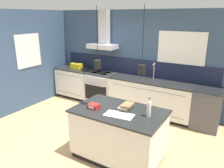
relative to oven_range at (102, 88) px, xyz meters
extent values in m
plane|color=tan|center=(0.82, -1.69, -0.46)|extent=(16.00, 16.00, 0.00)
cube|color=#354C6B|center=(0.82, 0.34, 0.84)|extent=(5.60, 0.06, 2.60)
cube|color=#141C38|center=(0.82, 0.30, 0.67)|extent=(4.42, 0.02, 0.43)
cube|color=white|center=(2.07, 0.30, 1.16)|extent=(1.12, 0.01, 0.96)
cube|color=black|center=(2.07, 0.31, 1.16)|extent=(1.04, 0.01, 0.88)
cube|color=#B5B5BA|center=(0.00, 0.08, 1.18)|extent=(0.80, 0.46, 0.12)
cube|color=#B5B5BA|center=(0.00, 0.17, 1.69)|extent=(0.26, 0.20, 0.90)
cylinder|color=black|center=(1.28, -2.00, 1.71)|extent=(0.01, 0.01, 0.86)
cylinder|color=black|center=(1.28, -2.00, 1.21)|extent=(0.11, 0.11, 0.14)
sphere|color=#F9D18C|center=(1.28, -2.00, 1.21)|extent=(0.06, 0.06, 0.06)
cylinder|color=black|center=(2.06, -1.94, 1.71)|extent=(0.01, 0.01, 0.86)
cylinder|color=black|center=(2.06, -1.94, 1.21)|extent=(0.11, 0.11, 0.14)
sphere|color=#F9D18C|center=(2.06, -1.94, 1.21)|extent=(0.06, 0.06, 0.06)
cube|color=#354C6B|center=(-1.61, -0.99, 0.84)|extent=(0.06, 3.80, 2.60)
cube|color=white|center=(-1.56, -1.14, 1.09)|extent=(0.01, 0.76, 0.88)
cube|color=black|center=(-1.57, -1.14, 1.09)|extent=(0.01, 0.68, 0.80)
cube|color=black|center=(-0.97, 0.03, -0.41)|extent=(1.09, 0.56, 0.09)
cube|color=silver|center=(-0.97, 0.00, 0.03)|extent=(1.12, 0.62, 0.79)
cube|color=gray|center=(-0.97, -0.31, 0.30)|extent=(0.99, 0.01, 0.01)
cube|color=gray|center=(-0.97, -0.31, -0.25)|extent=(0.99, 0.01, 0.01)
cube|color=#232626|center=(-0.97, 0.00, 0.44)|extent=(1.15, 0.64, 0.03)
cube|color=black|center=(1.48, 0.03, -0.41)|extent=(2.06, 0.56, 0.09)
cube|color=silver|center=(1.48, 0.00, 0.03)|extent=(2.13, 0.62, 0.79)
cube|color=gray|center=(1.48, -0.31, 0.30)|extent=(1.87, 0.01, 0.01)
cube|color=gray|center=(1.48, -0.31, -0.25)|extent=(1.87, 0.01, 0.01)
cube|color=#232626|center=(1.48, 0.00, 0.44)|extent=(2.15, 0.64, 0.03)
cube|color=#262628|center=(1.48, 0.05, 0.45)|extent=(0.48, 0.34, 0.01)
cylinder|color=#B5B5BA|center=(1.48, 0.18, 0.65)|extent=(0.02, 0.02, 0.40)
sphere|color=#B5B5BA|center=(1.48, 0.18, 0.85)|extent=(0.03, 0.03, 0.03)
cylinder|color=#B5B5BA|center=(1.48, 0.12, 0.83)|extent=(0.02, 0.12, 0.02)
cube|color=#B5B5BA|center=(0.00, 0.00, -0.02)|extent=(0.81, 0.62, 0.87)
cube|color=black|center=(0.00, -0.31, -0.06)|extent=(0.70, 0.02, 0.44)
cylinder|color=#B5B5BA|center=(0.00, -0.34, 0.17)|extent=(0.61, 0.02, 0.02)
cube|color=#B5B5BA|center=(0.00, -0.32, 0.36)|extent=(0.70, 0.02, 0.07)
cube|color=#2D2D30|center=(0.00, 0.00, 0.43)|extent=(0.81, 0.60, 0.04)
cylinder|color=black|center=(-0.16, 0.11, 0.45)|extent=(0.17, 0.17, 0.00)
cylinder|color=black|center=(0.16, 0.11, 0.45)|extent=(0.17, 0.17, 0.00)
cylinder|color=black|center=(-0.16, -0.10, 0.45)|extent=(0.17, 0.17, 0.00)
cylinder|color=black|center=(0.16, -0.10, 0.45)|extent=(0.17, 0.17, 0.00)
cube|color=#4C4C51|center=(2.83, 0.00, -0.01)|extent=(0.58, 0.62, 0.89)
cube|color=black|center=(2.83, 0.00, 0.44)|extent=(0.58, 0.62, 0.02)
cylinder|color=#4C4C51|center=(2.83, -0.33, 0.36)|extent=(0.44, 0.02, 0.02)
cube|color=black|center=(1.69, -1.96, -0.41)|extent=(1.44, 0.88, 0.09)
cube|color=silver|center=(1.69, -1.96, 0.03)|extent=(1.50, 0.91, 0.79)
cube|color=#232626|center=(1.69, -1.96, 0.44)|extent=(1.55, 0.96, 0.03)
cylinder|color=silver|center=(2.21, -1.92, 0.58)|extent=(0.07, 0.07, 0.25)
cylinder|color=silver|center=(2.21, -1.92, 0.73)|extent=(0.03, 0.03, 0.06)
cylinder|color=#262628|center=(2.21, -1.92, 0.76)|extent=(0.03, 0.03, 0.01)
cube|color=beige|center=(1.73, -1.81, 0.47)|extent=(0.19, 0.30, 0.04)
cube|color=olive|center=(1.76, -1.81, 0.51)|extent=(0.18, 0.27, 0.04)
cube|color=red|center=(1.27, -2.12, 0.49)|extent=(0.18, 0.14, 0.08)
cube|color=white|center=(1.27, -2.19, 0.49)|extent=(0.11, 0.01, 0.04)
cube|color=silver|center=(1.78, -2.13, 0.46)|extent=(0.50, 0.30, 0.01)
cube|color=gold|center=(-0.91, 0.00, 0.53)|extent=(0.34, 0.18, 0.16)
cylinder|color=black|center=(-0.91, 0.00, 0.63)|extent=(0.20, 0.02, 0.02)
camera|label=1|loc=(3.35, -4.93, 2.00)|focal=35.00mm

